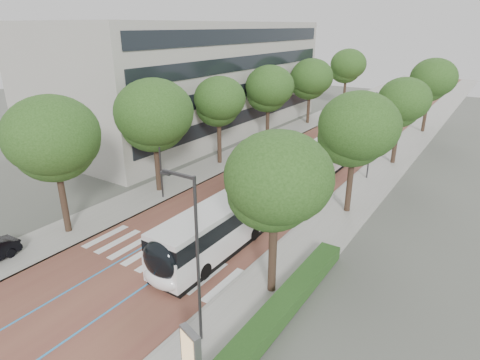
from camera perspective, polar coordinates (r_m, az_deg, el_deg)
name	(u,v)px	position (r m, az deg, el deg)	size (l,w,h in m)	color
ground	(145,265)	(25.57, -13.41, -11.64)	(160.00, 160.00, 0.00)	#51544C
road	(357,130)	(58.21, 16.34, 6.81)	(11.00, 140.00, 0.02)	brown
sidewalk_left	(307,123)	(60.73, 9.57, 8.00)	(4.00, 140.00, 0.12)	gray
sidewalk_right	(415,138)	(56.55, 23.58, 5.54)	(4.00, 140.00, 0.12)	gray
kerb_left	(319,125)	(60.01, 11.24, 7.73)	(0.20, 140.00, 0.14)	gray
kerb_right	(399,136)	(56.88, 21.71, 5.89)	(0.20, 140.00, 0.14)	gray
zebra_crossing	(159,258)	(26.00, -11.49, -10.81)	(10.55, 3.60, 0.01)	silver
lane_line_left	(346,129)	(58.68, 14.85, 7.09)	(0.12, 126.00, 0.01)	#2782C5
lane_line_right	(369,132)	(57.78, 17.85, 6.56)	(0.12, 126.00, 0.01)	#2782C5
office_building	(191,78)	(55.74, -7.02, 14.22)	(18.11, 40.00, 14.00)	#9F9B93
hedge	(277,313)	(20.62, 5.23, -18.34)	(1.20, 14.00, 0.80)	#1E4718
streetlight_near	(194,248)	(17.24, -6.56, -9.65)	(1.82, 0.20, 8.00)	#303133
streetlight_far	(370,129)	(38.49, 18.07, 6.93)	(1.82, 0.20, 8.00)	#303133
lamp_post_left	(160,151)	(32.96, -11.37, 4.02)	(0.14, 0.14, 8.00)	#303133
trees_left	(254,94)	(46.25, 2.04, 12.19)	(6.44, 61.00, 9.35)	black
trees_right	(387,112)	(38.69, 20.21, 9.07)	(5.83, 47.58, 9.15)	black
lead_bus	(246,210)	(27.87, 0.80, -4.29)	(2.56, 18.40, 3.20)	black
bus_queued_0	(330,153)	(41.40, 12.73, 3.82)	(2.63, 12.42, 3.20)	white
bus_queued_1	(369,126)	(54.15, 17.88, 7.37)	(2.87, 12.46, 3.20)	white
ad_panel	(191,353)	(17.57, -6.98, -23.27)	(1.17, 0.64, 2.34)	#59595B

